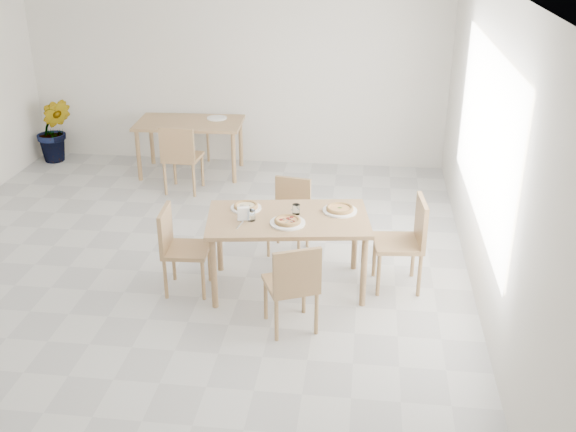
# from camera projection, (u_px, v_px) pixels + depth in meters

# --- Properties ---
(room) EXTENTS (7.28, 7.00, 7.00)m
(room) POSITION_uv_depth(u_px,v_px,m) (484.00, 134.00, 6.24)
(room) COLOR beige
(room) RESTS_ON ground
(main_table) EXTENTS (1.63, 1.07, 0.75)m
(main_table) POSITION_uv_depth(u_px,v_px,m) (288.00, 225.00, 6.38)
(main_table) COLOR tan
(main_table) RESTS_ON ground
(chair_south) EXTENTS (0.55, 0.55, 0.85)m
(chair_south) POSITION_uv_depth(u_px,v_px,m) (293.00, 282.00, 5.75)
(chair_south) COLOR #A07C50
(chair_south) RESTS_ON ground
(chair_north) EXTENTS (0.46, 0.46, 0.80)m
(chair_north) POSITION_uv_depth(u_px,v_px,m) (290.00, 210.00, 7.22)
(chair_north) COLOR #A07C50
(chair_north) RESTS_ON ground
(chair_west) EXTENTS (0.44, 0.44, 0.85)m
(chair_west) POSITION_uv_depth(u_px,v_px,m) (178.00, 244.00, 6.41)
(chair_west) COLOR #A07C50
(chair_west) RESTS_ON ground
(chair_east) EXTENTS (0.50, 0.50, 0.92)m
(chair_east) POSITION_uv_depth(u_px,v_px,m) (407.00, 237.00, 6.45)
(chair_east) COLOR #A07C50
(chair_east) RESTS_ON ground
(plate_margherita) EXTENTS (0.33, 0.33, 0.02)m
(plate_margherita) POSITION_uv_depth(u_px,v_px,m) (340.00, 211.00, 6.47)
(plate_margherita) COLOR white
(plate_margherita) RESTS_ON main_table
(plate_mushroom) EXTENTS (0.30, 0.30, 0.02)m
(plate_mushroom) POSITION_uv_depth(u_px,v_px,m) (246.00, 208.00, 6.53)
(plate_mushroom) COLOR white
(plate_mushroom) RESTS_ON main_table
(plate_pepperoni) EXTENTS (0.33, 0.33, 0.02)m
(plate_pepperoni) POSITION_uv_depth(u_px,v_px,m) (288.00, 223.00, 6.21)
(plate_pepperoni) COLOR white
(plate_pepperoni) RESTS_ON main_table
(pizza_margherita) EXTENTS (0.34, 0.34, 0.03)m
(pizza_margherita) POSITION_uv_depth(u_px,v_px,m) (340.00, 208.00, 6.46)
(pizza_margherita) COLOR tan
(pizza_margherita) RESTS_ON plate_margherita
(pizza_mushroom) EXTENTS (0.28, 0.28, 0.03)m
(pizza_mushroom) POSITION_uv_depth(u_px,v_px,m) (246.00, 206.00, 6.52)
(pizza_mushroom) COLOR tan
(pizza_mushroom) RESTS_ON plate_mushroom
(pizza_pepperoni) EXTENTS (0.30, 0.30, 0.03)m
(pizza_pepperoni) POSITION_uv_depth(u_px,v_px,m) (288.00, 221.00, 6.20)
(pizza_pepperoni) COLOR tan
(pizza_pepperoni) RESTS_ON plate_pepperoni
(tumbler_a) EXTENTS (0.07, 0.07, 0.10)m
(tumbler_a) POSITION_uv_depth(u_px,v_px,m) (296.00, 209.00, 6.40)
(tumbler_a) COLOR white
(tumbler_a) RESTS_ON main_table
(tumbler_b) EXTENTS (0.08, 0.08, 0.10)m
(tumbler_b) POSITION_uv_depth(u_px,v_px,m) (251.00, 215.00, 6.26)
(tumbler_b) COLOR white
(tumbler_b) RESTS_ON main_table
(napkin_holder) EXTENTS (0.13, 0.09, 0.14)m
(napkin_holder) POSITION_uv_depth(u_px,v_px,m) (243.00, 214.00, 6.25)
(napkin_holder) COLOR silver
(napkin_holder) RESTS_ON main_table
(fork_a) EXTENTS (0.05, 0.17, 0.01)m
(fork_a) POSITION_uv_depth(u_px,v_px,m) (294.00, 207.00, 6.56)
(fork_a) COLOR silver
(fork_a) RESTS_ON main_table
(fork_b) EXTENTS (0.04, 0.17, 0.01)m
(fork_b) POSITION_uv_depth(u_px,v_px,m) (240.00, 225.00, 6.18)
(fork_b) COLOR silver
(fork_b) RESTS_ON main_table
(second_table) EXTENTS (1.49, 0.89, 0.75)m
(second_table) POSITION_uv_depth(u_px,v_px,m) (190.00, 128.00, 9.32)
(second_table) COLOR #A07C50
(second_table) RESTS_ON ground
(chair_back_s) EXTENTS (0.48, 0.48, 0.92)m
(chair_back_s) POSITION_uv_depth(u_px,v_px,m) (181.00, 154.00, 8.68)
(chair_back_s) COLOR #A07C50
(chair_back_s) RESTS_ON ground
(chair_back_n) EXTENTS (0.50, 0.50, 0.92)m
(chair_back_n) POSITION_uv_depth(u_px,v_px,m) (201.00, 121.00, 10.11)
(chair_back_n) COLOR #A07C50
(chair_back_n) RESTS_ON ground
(plate_empty) EXTENTS (0.28, 0.28, 0.02)m
(plate_empty) POSITION_uv_depth(u_px,v_px,m) (217.00, 118.00, 9.41)
(plate_empty) COLOR white
(plate_empty) RESTS_ON second_table
(potted_plant) EXTENTS (0.62, 0.55, 0.95)m
(potted_plant) POSITION_uv_depth(u_px,v_px,m) (54.00, 130.00, 9.85)
(potted_plant) COLOR #295B1B
(potted_plant) RESTS_ON ground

